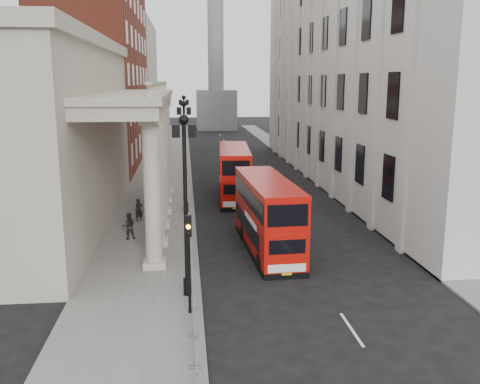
{
  "coord_description": "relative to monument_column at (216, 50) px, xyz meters",
  "views": [
    {
      "loc": [
        -0.56,
        -19.48,
        9.87
      ],
      "look_at": [
        2.61,
        11.24,
        3.43
      ],
      "focal_mm": 40.0,
      "sensor_mm": 36.0,
      "label": 1
    }
  ],
  "objects": [
    {
      "name": "bus_near",
      "position": [
        -1.83,
        -81.37,
        -13.75
      ],
      "size": [
        2.88,
        9.99,
        4.27
      ],
      "rotation": [
        0.0,
        0.0,
        0.05
      ],
      "color": "#B80F08",
      "rests_on": "ground"
    },
    {
      "name": "portico_building",
      "position": [
        -16.5,
        -74.0,
        -9.98
      ],
      "size": [
        9.0,
        28.0,
        12.0
      ],
      "primitive_type": "cube",
      "color": "#A29988",
      "rests_on": "ground"
    },
    {
      "name": "ground",
      "position": [
        -6.0,
        -92.0,
        -15.98
      ],
      "size": [
        260.0,
        260.0,
        0.0
      ],
      "primitive_type": "plane",
      "color": "black",
      "rests_on": "ground"
    },
    {
      "name": "traffic_light",
      "position": [
        -6.5,
        -90.02,
        -12.88
      ],
      "size": [
        0.28,
        0.33,
        4.3
      ],
      "color": "black",
      "rests_on": "sidewalk_west"
    },
    {
      "name": "pedestrian_a",
      "position": [
        -9.91,
        -74.23,
        -15.06
      ],
      "size": [
        0.69,
        0.6,
        1.61
      ],
      "primitive_type": "imported",
      "rotation": [
        0.0,
        0.0,
        0.45
      ],
      "color": "black",
      "rests_on": "sidewalk_west"
    },
    {
      "name": "kerb",
      "position": [
        -6.05,
        -62.0,
        -15.91
      ],
      "size": [
        0.2,
        140.0,
        0.14
      ],
      "primitive_type": "cube",
      "color": "slate",
      "rests_on": "ground"
    },
    {
      "name": "sidewalk_west",
      "position": [
        -9.0,
        -62.0,
        -15.92
      ],
      "size": [
        6.0,
        140.0,
        0.12
      ],
      "primitive_type": "cube",
      "color": "slate",
      "rests_on": "ground"
    },
    {
      "name": "sidewalk_east",
      "position": [
        7.5,
        -62.0,
        -15.92
      ],
      "size": [
        3.0,
        140.0,
        0.12
      ],
      "primitive_type": "cube",
      "color": "slate",
      "rests_on": "ground"
    },
    {
      "name": "lamp_post_mid",
      "position": [
        -6.6,
        -72.0,
        -11.07
      ],
      "size": [
        1.05,
        0.44,
        8.32
      ],
      "color": "black",
      "rests_on": "sidewalk_west"
    },
    {
      "name": "monument_column",
      "position": [
        0.0,
        0.0,
        0.0
      ],
      "size": [
        8.0,
        8.0,
        54.2
      ],
      "color": "#60605E",
      "rests_on": "ground"
    },
    {
      "name": "bus_far",
      "position": [
        -2.46,
        -66.87,
        -13.71
      ],
      "size": [
        3.07,
        10.22,
        4.35
      ],
      "rotation": [
        0.0,
        0.0,
        -0.06
      ],
      "color": "#C00F08",
      "rests_on": "ground"
    },
    {
      "name": "east_building",
      "position": [
        10.0,
        -60.0,
        -3.48
      ],
      "size": [
        8.0,
        55.0,
        25.0
      ],
      "primitive_type": "cube",
      "color": "beige",
      "rests_on": "ground"
    },
    {
      "name": "brick_building",
      "position": [
        -16.5,
        -44.0,
        -4.98
      ],
      "size": [
        9.0,
        32.0,
        22.0
      ],
      "primitive_type": "cube",
      "color": "maroon",
      "rests_on": "ground"
    },
    {
      "name": "crowd_barriers",
      "position": [
        -6.35,
        -89.78,
        -15.31
      ],
      "size": [
        0.5,
        18.75,
        1.1
      ],
      "color": "gray",
      "rests_on": "sidewalk_west"
    },
    {
      "name": "lamp_post_north",
      "position": [
        -6.6,
        -56.0,
        -11.07
      ],
      "size": [
        1.05,
        0.44,
        8.32
      ],
      "color": "black",
      "rests_on": "sidewalk_west"
    },
    {
      "name": "pedestrian_b",
      "position": [
        -10.18,
        -78.63,
        -15.02
      ],
      "size": [
        0.9,
        0.75,
        1.68
      ],
      "primitive_type": "imported",
      "rotation": [
        0.0,
        0.0,
        3.29
      ],
      "color": "black",
      "rests_on": "sidewalk_west"
    },
    {
      "name": "pedestrian_c",
      "position": [
        -9.26,
        -71.87,
        -15.06
      ],
      "size": [
        0.81,
        0.56,
        1.6
      ],
      "primitive_type": "imported",
      "rotation": [
        0.0,
        0.0,
        6.35
      ],
      "color": "black",
      "rests_on": "sidewalk_west"
    },
    {
      "name": "west_building_far",
      "position": [
        -16.5,
        -12.0,
        -5.98
      ],
      "size": [
        9.0,
        30.0,
        20.0
      ],
      "primitive_type": "cube",
      "color": "#A29988",
      "rests_on": "ground"
    },
    {
      "name": "lamp_post_south",
      "position": [
        -6.6,
        -88.0,
        -11.07
      ],
      "size": [
        1.05,
        0.44,
        8.32
      ],
      "color": "black",
      "rests_on": "sidewalk_west"
    }
  ]
}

